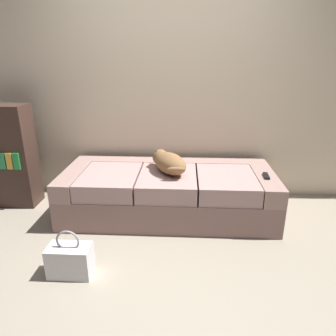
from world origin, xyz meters
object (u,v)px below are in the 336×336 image
at_px(couch, 168,192).
at_px(tv_remote, 266,176).
at_px(handbag, 70,260).
at_px(bookshelf, 7,156).
at_px(dog_tan, 168,162).

height_order(couch, tv_remote, tv_remote).
distance_m(tv_remote, handbag, 1.89).
bearing_deg(handbag, tv_remote, 29.03).
bearing_deg(bookshelf, handbag, -47.48).
height_order(couch, bookshelf, bookshelf).
distance_m(couch, dog_tan, 0.34).
height_order(handbag, bookshelf, bookshelf).
height_order(tv_remote, bookshelf, bookshelf).
bearing_deg(tv_remote, bookshelf, 178.38).
distance_m(couch, handbag, 1.23).
distance_m(dog_tan, bookshelf, 1.75).
bearing_deg(bookshelf, couch, -4.66).
bearing_deg(dog_tan, tv_remote, -5.30).
xyz_separation_m(tv_remote, handbag, (-1.63, -0.90, -0.36)).
bearing_deg(couch, handbag, -123.86).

